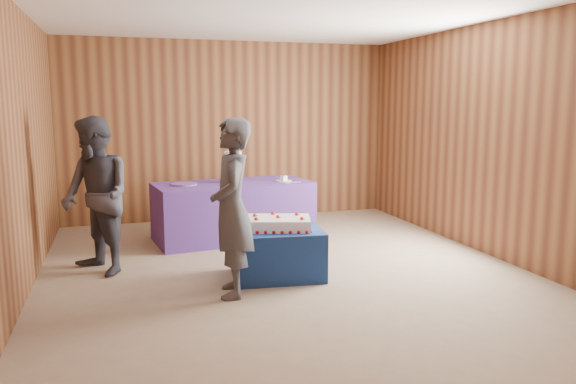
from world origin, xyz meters
name	(u,v)px	position (x,y,z in m)	size (l,w,h in m)	color
ground	(285,272)	(0.00, 0.00, 0.00)	(6.00, 6.00, 0.00)	#86775C
room_shell	(285,100)	(0.00, 0.00, 1.80)	(5.04, 6.04, 2.72)	brown
cake_table	(277,253)	(-0.12, -0.12, 0.25)	(0.90, 0.70, 0.50)	navy
serving_table	(233,211)	(-0.23, 1.61, 0.38)	(2.00, 0.90, 0.75)	#4E3084
sheet_cake	(278,223)	(-0.11, -0.11, 0.56)	(0.78, 0.63, 0.16)	white
vase	(233,174)	(-0.22, 1.61, 0.86)	(0.21, 0.21, 0.22)	silver
flower_spray	(233,154)	(-0.22, 1.61, 1.12)	(0.23, 0.23, 0.18)	#2A6729
platter	(184,184)	(-0.86, 1.58, 0.76)	(0.33, 0.33, 0.02)	#67458B
plate	(284,181)	(0.44, 1.54, 0.76)	(0.21, 0.21, 0.01)	silver
cake_slice	(284,178)	(0.44, 1.54, 0.80)	(0.09, 0.09, 0.09)	white
knife	(294,182)	(0.53, 1.39, 0.75)	(0.26, 0.02, 0.00)	silver
guest_left	(232,208)	(-0.66, -0.53, 0.82)	(0.60, 0.39, 1.65)	#3B3D46
guest_right	(96,196)	(-1.88, 0.53, 0.83)	(0.80, 0.63, 1.65)	#34333D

